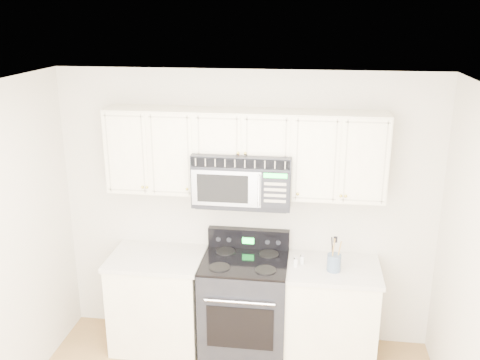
# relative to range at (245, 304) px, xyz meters

# --- Properties ---
(room) EXTENTS (3.51, 3.51, 2.61)m
(room) POSITION_rel_range_xyz_m (-0.03, -1.43, 0.82)
(room) COLOR #9F713F
(room) RESTS_ON ground
(base_cabinet_left) EXTENTS (0.86, 0.65, 0.92)m
(base_cabinet_left) POSITION_rel_range_xyz_m (-0.83, 0.01, -0.06)
(base_cabinet_left) COLOR beige
(base_cabinet_left) RESTS_ON ground
(base_cabinet_right) EXTENTS (0.86, 0.65, 0.92)m
(base_cabinet_right) POSITION_rel_range_xyz_m (0.77, 0.01, -0.06)
(base_cabinet_right) COLOR beige
(base_cabinet_right) RESTS_ON ground
(range) EXTENTS (0.77, 0.70, 1.12)m
(range) POSITION_rel_range_xyz_m (0.00, 0.00, 0.00)
(range) COLOR black
(range) RESTS_ON ground
(upper_cabinets) EXTENTS (2.44, 0.37, 0.75)m
(upper_cabinets) POSITION_rel_range_xyz_m (-0.03, 0.16, 1.45)
(upper_cabinets) COLOR beige
(upper_cabinets) RESTS_ON ground
(microwave) EXTENTS (0.85, 0.48, 0.47)m
(microwave) POSITION_rel_range_xyz_m (-0.03, 0.11, 1.20)
(microwave) COLOR black
(microwave) RESTS_ON ground
(utensil_crock) EXTENTS (0.12, 0.12, 0.32)m
(utensil_crock) POSITION_rel_range_xyz_m (0.79, -0.06, 0.52)
(utensil_crock) COLOR slate
(utensil_crock) RESTS_ON base_cabinet_right
(shaker_salt) EXTENTS (0.04, 0.04, 0.09)m
(shaker_salt) POSITION_rel_range_xyz_m (0.45, -0.03, 0.48)
(shaker_salt) COLOR silver
(shaker_salt) RESTS_ON base_cabinet_right
(shaker_pepper) EXTENTS (0.04, 0.04, 0.09)m
(shaker_pepper) POSITION_rel_range_xyz_m (0.51, 0.03, 0.48)
(shaker_pepper) COLOR silver
(shaker_pepper) RESTS_ON base_cabinet_right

